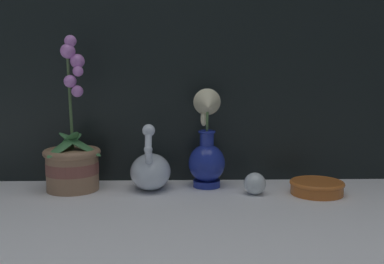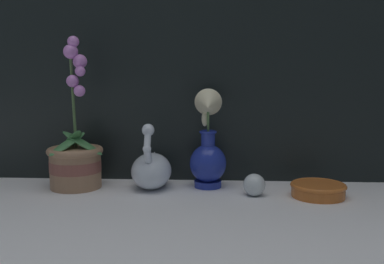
% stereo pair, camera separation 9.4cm
% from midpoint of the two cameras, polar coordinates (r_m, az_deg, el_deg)
% --- Properties ---
extents(ground_plane, '(2.80, 2.80, 0.00)m').
position_cam_midpoint_polar(ground_plane, '(1.13, 2.51, -9.10)').
color(ground_plane, white).
extents(orchid_potted_plant, '(0.17, 0.17, 0.42)m').
position_cam_midpoint_polar(orchid_potted_plant, '(1.29, -12.60, -3.20)').
color(orchid_potted_plant, '#9E7556').
rests_on(orchid_potted_plant, ground_plane).
extents(swan_figurine, '(0.11, 0.18, 0.19)m').
position_cam_midpoint_polar(swan_figurine, '(1.27, -3.05, -4.69)').
color(swan_figurine, silver).
rests_on(swan_figurine, ground_plane).
extents(blue_vase, '(0.10, 0.12, 0.28)m').
position_cam_midpoint_polar(blue_vase, '(1.26, 4.18, -2.44)').
color(blue_vase, navy).
rests_on(blue_vase, ground_plane).
extents(glass_sphere, '(0.06, 0.06, 0.06)m').
position_cam_midpoint_polar(glass_sphere, '(1.21, 10.14, -6.64)').
color(glass_sphere, silver).
rests_on(glass_sphere, ground_plane).
extents(amber_dish, '(0.15, 0.15, 0.04)m').
position_cam_midpoint_polar(amber_dish, '(1.25, 17.85, -6.92)').
color(amber_dish, '#C66628').
rests_on(amber_dish, ground_plane).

